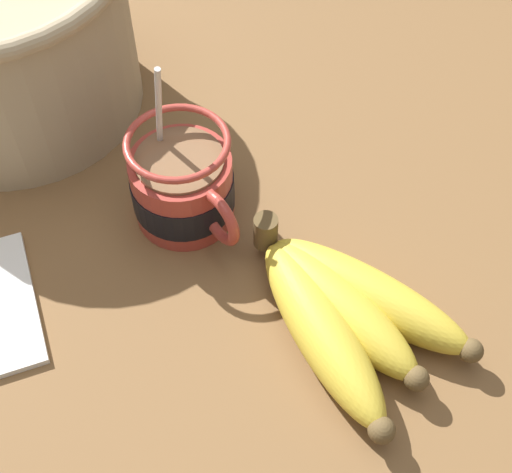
# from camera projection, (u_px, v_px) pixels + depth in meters

# --- Properties ---
(table) EXTENTS (1.16, 1.16, 0.03)m
(table) POSITION_uv_depth(u_px,v_px,m) (199.00, 269.00, 0.61)
(table) COLOR brown
(table) RESTS_ON ground
(coffee_mug) EXTENTS (0.12, 0.09, 0.15)m
(coffee_mug) POSITION_uv_depth(u_px,v_px,m) (183.00, 186.00, 0.59)
(coffee_mug) COLOR #B23D33
(coffee_mug) RESTS_ON table
(banana_bunch) EXTENTS (0.20, 0.13, 0.04)m
(banana_bunch) POSITION_uv_depth(u_px,v_px,m) (344.00, 312.00, 0.54)
(banana_bunch) COLOR brown
(banana_bunch) RESTS_ON table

